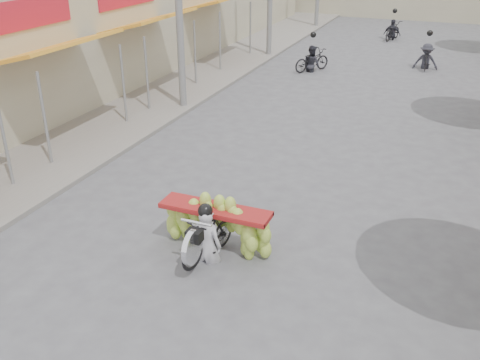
# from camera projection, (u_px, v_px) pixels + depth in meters

# --- Properties ---
(sidewalk_left) EXTENTS (4.00, 60.00, 0.12)m
(sidewalk_left) POSITION_uv_depth(u_px,v_px,m) (183.00, 81.00, 21.81)
(sidewalk_left) COLOR gray
(sidewalk_left) RESTS_ON ground
(shophouse_row_left) EXTENTS (9.77, 40.00, 6.00)m
(shophouse_row_left) POSITION_uv_depth(u_px,v_px,m) (57.00, 3.00, 21.39)
(shophouse_row_left) COLOR #B1A98C
(shophouse_row_left) RESTS_ON ground
(banana_motorbike) EXTENTS (2.20, 1.80, 2.01)m
(banana_motorbike) POSITION_uv_depth(u_px,v_px,m) (211.00, 224.00, 10.14)
(banana_motorbike) COLOR black
(banana_motorbike) RESTS_ON ground
(bg_motorbike_a) EXTENTS (1.49, 1.80, 1.95)m
(bg_motorbike_a) POSITION_uv_depth(u_px,v_px,m) (312.00, 55.00, 23.27)
(bg_motorbike_a) COLOR black
(bg_motorbike_a) RESTS_ON ground
(bg_motorbike_b) EXTENTS (1.10, 1.68, 1.95)m
(bg_motorbike_b) POSITION_uv_depth(u_px,v_px,m) (427.00, 50.00, 23.56)
(bg_motorbike_b) COLOR black
(bg_motorbike_b) RESTS_ON ground
(bg_motorbike_c) EXTENTS (1.07, 1.87, 1.95)m
(bg_motorbike_c) POSITION_uv_depth(u_px,v_px,m) (393.00, 26.00, 29.69)
(bg_motorbike_c) COLOR black
(bg_motorbike_c) RESTS_ON ground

